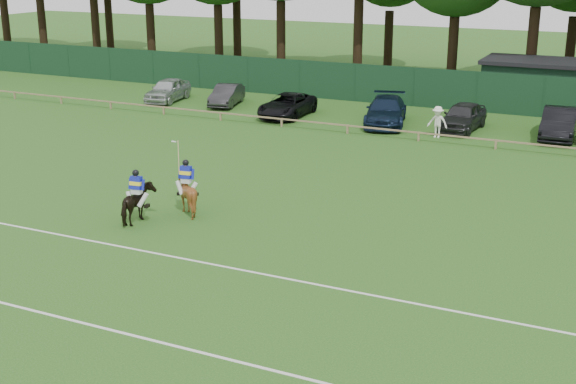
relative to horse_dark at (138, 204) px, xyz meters
The scene contains 17 objects.
ground 4.99m from the horse_dark, 14.61° to the right, with size 160.00×160.00×0.00m, color #1E4C14.
horse_dark is the anchor object (origin of this frame).
horse_chestnut 1.99m from the horse_dark, 57.60° to the left, with size 1.24×1.40×1.54m, color brown.
sedan_silver 23.98m from the horse_dark, 121.19° to the left, with size 1.78×4.42×1.51m, color #B8BCBE.
sedan_grey 22.47m from the horse_dark, 111.35° to the left, with size 1.41×4.05×1.34m, color #2B2B2D.
suv_black 19.71m from the horse_dark, 99.22° to the left, with size 2.26×4.90×1.36m, color black.
sedan_navy 20.08m from the horse_dark, 81.65° to the left, with size 2.18×5.37×1.56m, color #101D33.
hatch_grey 21.59m from the horse_dark, 70.45° to the left, with size 1.80×4.48×1.53m, color #2B2C2E.
estate_black 24.01m from the horse_dark, 59.15° to the left, with size 1.70×4.87×1.60m, color black.
spectator_left 19.08m from the horse_dark, 70.31° to the left, with size 1.09×0.63×1.69m, color white.
rider_dark 0.67m from the horse_dark, 82.83° to the right, with size 0.93×0.42×1.41m.
rider_chestnut 2.12m from the horse_dark, 57.43° to the left, with size 0.95×0.54×2.05m.
pitch_lines 6.77m from the horse_dark, 44.82° to the right, with size 60.00×5.10×0.01m.
pitch_rail 17.42m from the horse_dark, 74.09° to the left, with size 62.10×0.10×0.50m.
perimeter_fence 26.20m from the horse_dark, 79.50° to the left, with size 92.08×0.08×2.50m.
utility_shed 30.72m from the horse_dark, 69.46° to the left, with size 8.40×4.40×3.04m.
tree_row 34.44m from the horse_dark, 78.65° to the left, with size 96.00×12.00×21.00m, color #26561C, non-canonical shape.
Camera 1 is at (11.65, -20.55, 9.63)m, focal length 48.00 mm.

